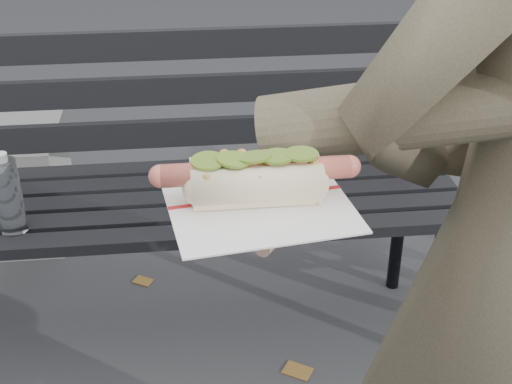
{
  "coord_description": "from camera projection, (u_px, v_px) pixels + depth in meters",
  "views": [
    {
      "loc": [
        -0.01,
        -0.72,
        1.42
      ],
      "look_at": [
        0.07,
        -0.06,
        1.05
      ],
      "focal_mm": 50.0,
      "sensor_mm": 36.0,
      "label": 1
    }
  ],
  "objects": [
    {
      "name": "park_bench",
      "position": [
        177.0,
        170.0,
        1.94
      ],
      "size": [
        1.5,
        0.44,
        0.88
      ],
      "color": "black",
      "rests_on": "ground"
    },
    {
      "name": "held_hotdog",
      "position": [
        417.0,
        127.0,
        0.83
      ],
      "size": [
        0.63,
        0.32,
        0.2
      ],
      "color": "#463F2E"
    }
  ]
}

